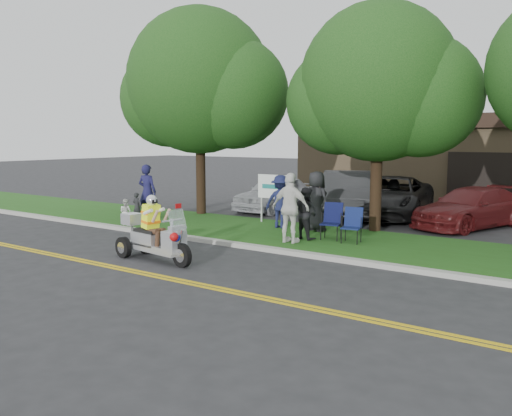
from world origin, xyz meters
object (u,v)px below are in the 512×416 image
Objects in this scene: lawn_chair_b at (353,223)px; spectator_adult_left at (147,191)px; lawn_chair_a at (332,219)px; parked_car_far_left at (275,193)px; spectator_adult_right at (291,208)px; parked_car_mid at (391,197)px; trike_scooter at (154,238)px; spectator_adult_mid at (306,213)px; parked_car_right at (471,208)px; parked_car_left at (347,194)px.

spectator_adult_left is (-7.97, -0.12, 0.43)m from lawn_chair_b.
lawn_chair_a is 6.93m from parked_car_far_left.
spectator_adult_right reaches higher than parked_car_mid.
lawn_chair_b is 1.77m from spectator_adult_right.
lawn_chair_b is (3.19, 4.46, 0.08)m from trike_scooter.
spectator_adult_mid is (-1.31, -0.32, 0.20)m from lawn_chair_b.
spectator_adult_left is 0.46× the size of parked_car_far_left.
parked_car_right is (7.66, 0.22, -0.05)m from parked_car_far_left.
spectator_adult_left is 7.55m from parked_car_left.
parked_car_far_left is at bearing 129.69° from lawn_chair_b.
spectator_adult_right is at bearing -101.44° from parked_car_mid.
trike_scooter is 5.23m from lawn_chair_a.
spectator_adult_left reaches higher than parked_car_left.
trike_scooter is 1.28× the size of spectator_adult_right.
parked_car_left is 1.65m from parked_car_mid.
spectator_adult_right reaches higher than lawn_chair_b.
lawn_chair_a is 5.75m from parked_car_mid.
trike_scooter is 10.52m from parked_car_mid.
spectator_adult_left reaches higher than spectator_adult_mid.
parked_car_far_left is at bearing -125.28° from spectator_adult_left.
trike_scooter is 5.48m from lawn_chair_b.
spectator_adult_left is 9.04m from parked_car_mid.
lawn_chair_b is at bearing 169.38° from spectator_adult_left.
spectator_adult_right is (-1.37, -1.05, 0.42)m from lawn_chair_b.
spectator_adult_left is at bearing 169.76° from lawn_chair_a.
parked_car_mid is (1.56, 0.53, -0.08)m from parked_car_left.
trike_scooter is 6.47m from spectator_adult_left.
lawn_chair_a is 0.22× the size of parked_car_right.
trike_scooter reaches higher than parked_car_right.
parked_car_left is at bearing -78.58° from spectator_adult_right.
lawn_chair_a is at bearing -95.08° from parked_car_mid.
parked_car_mid is (6.77, 5.99, -0.31)m from spectator_adult_left.
parked_car_right is (1.90, 5.10, 0.02)m from lawn_chair_b.
spectator_adult_left is 1.31× the size of spectator_adult_mid.
parked_car_left reaches higher than parked_car_far_left.
spectator_adult_right is at bearing -131.54° from lawn_chair_a.
lawn_chair_b is 1.36m from spectator_adult_mid.
parked_car_left reaches higher than lawn_chair_b.
lawn_chair_a is 0.24× the size of parked_car_far_left.
spectator_adult_left is at bearing -156.95° from parked_car_left.
lawn_chair_b is (0.70, -0.14, -0.04)m from lawn_chair_a.
spectator_adult_right is 0.35× the size of parked_car_mid.
spectator_adult_mid is 6.31m from parked_car_right.
spectator_adult_left is at bearing -112.48° from parked_car_far_left.
trike_scooter is at bearing 79.06° from spectator_adult_mid.
trike_scooter is 2.38× the size of lawn_chair_a.
trike_scooter is at bearing -73.29° from parked_car_far_left.
spectator_adult_right is (1.82, 3.41, 0.51)m from trike_scooter.
spectator_adult_right reaches higher than parked_car_left.
lawn_chair_a is 1.42m from spectator_adult_right.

